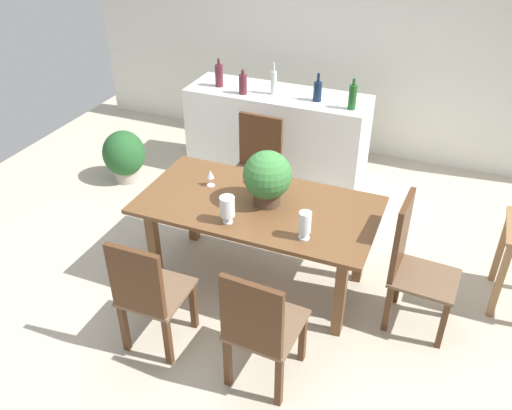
{
  "coord_description": "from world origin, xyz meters",
  "views": [
    {
      "loc": [
        1.28,
        -3.26,
        2.95
      ],
      "look_at": [
        -0.07,
        0.05,
        0.64
      ],
      "focal_mm": 37.64,
      "sensor_mm": 36.0,
      "label": 1
    }
  ],
  "objects_px": {
    "chair_foot_end": "(412,261)",
    "kitchen_counter": "(277,135)",
    "potted_plant_floor": "(124,155)",
    "wine_bottle_tall": "(352,97)",
    "chair_near_right": "(259,326)",
    "wine_bottle_dark": "(243,84)",
    "chair_far_left": "(256,163)",
    "chair_near_left": "(148,292)",
    "wine_bottle_clear": "(219,75)",
    "crystal_vase_left": "(305,223)",
    "flower_centerpiece": "(267,177)",
    "crystal_vase_center_near": "(227,207)",
    "wine_bottle_green": "(274,82)",
    "wine_bottle_amber": "(318,91)",
    "dining_table": "(258,214)",
    "wine_glass": "(210,175)"
  },
  "relations": [
    {
      "from": "crystal_vase_center_near",
      "to": "wine_bottle_green",
      "type": "bearing_deg",
      "value": 101.59
    },
    {
      "from": "flower_centerpiece",
      "to": "potted_plant_floor",
      "type": "relative_size",
      "value": 0.76
    },
    {
      "from": "chair_foot_end",
      "to": "kitchen_counter",
      "type": "relative_size",
      "value": 0.55
    },
    {
      "from": "chair_foot_end",
      "to": "wine_bottle_tall",
      "type": "height_order",
      "value": "wine_bottle_tall"
    },
    {
      "from": "chair_near_right",
      "to": "wine_bottle_tall",
      "type": "xyz_separation_m",
      "value": [
        -0.09,
        2.57,
        0.55
      ]
    },
    {
      "from": "chair_near_left",
      "to": "wine_glass",
      "type": "xyz_separation_m",
      "value": [
        -0.04,
        1.06,
        0.34
      ]
    },
    {
      "from": "chair_foot_end",
      "to": "potted_plant_floor",
      "type": "xyz_separation_m",
      "value": [
        -3.12,
        1.0,
        -0.26
      ]
    },
    {
      "from": "wine_bottle_clear",
      "to": "chair_foot_end",
      "type": "bearing_deg",
      "value": -36.17
    },
    {
      "from": "chair_far_left",
      "to": "wine_bottle_dark",
      "type": "bearing_deg",
      "value": 124.07
    },
    {
      "from": "wine_bottle_clear",
      "to": "wine_bottle_dark",
      "type": "xyz_separation_m",
      "value": [
        0.31,
        -0.1,
        -0.02
      ]
    },
    {
      "from": "wine_bottle_tall",
      "to": "kitchen_counter",
      "type": "bearing_deg",
      "value": 170.51
    },
    {
      "from": "dining_table",
      "to": "wine_bottle_amber",
      "type": "distance_m",
      "value": 1.73
    },
    {
      "from": "potted_plant_floor",
      "to": "wine_bottle_tall",
      "type": "bearing_deg",
      "value": 14.96
    },
    {
      "from": "dining_table",
      "to": "chair_far_left",
      "type": "distance_m",
      "value": 1.05
    },
    {
      "from": "chair_foot_end",
      "to": "potted_plant_floor",
      "type": "relative_size",
      "value": 1.84
    },
    {
      "from": "wine_bottle_clear",
      "to": "wine_bottle_tall",
      "type": "height_order",
      "value": "wine_bottle_tall"
    },
    {
      "from": "wine_bottle_dark",
      "to": "chair_far_left",
      "type": "bearing_deg",
      "value": -57.3
    },
    {
      "from": "wine_bottle_dark",
      "to": "potted_plant_floor",
      "type": "relative_size",
      "value": 0.44
    },
    {
      "from": "chair_far_left",
      "to": "kitchen_counter",
      "type": "bearing_deg",
      "value": 97.49
    },
    {
      "from": "chair_near_right",
      "to": "crystal_vase_center_near",
      "type": "height_order",
      "value": "crystal_vase_center_near"
    },
    {
      "from": "wine_bottle_amber",
      "to": "potted_plant_floor",
      "type": "xyz_separation_m",
      "value": [
        -1.89,
        -0.68,
        -0.75
      ]
    },
    {
      "from": "chair_foot_end",
      "to": "kitchen_counter",
      "type": "bearing_deg",
      "value": 47.21
    },
    {
      "from": "crystal_vase_center_near",
      "to": "kitchen_counter",
      "type": "bearing_deg",
      "value": 100.59
    },
    {
      "from": "chair_near_right",
      "to": "kitchen_counter",
      "type": "distance_m",
      "value": 2.85
    },
    {
      "from": "chair_near_left",
      "to": "crystal_vase_left",
      "type": "bearing_deg",
      "value": -143.21
    },
    {
      "from": "chair_near_left",
      "to": "chair_near_right",
      "type": "xyz_separation_m",
      "value": [
        0.81,
        -0.01,
        0.0
      ]
    },
    {
      "from": "chair_near_left",
      "to": "kitchen_counter",
      "type": "height_order",
      "value": "chair_near_left"
    },
    {
      "from": "wine_glass",
      "to": "kitchen_counter",
      "type": "xyz_separation_m",
      "value": [
        -0.04,
        1.64,
        -0.38
      ]
    },
    {
      "from": "dining_table",
      "to": "flower_centerpiece",
      "type": "xyz_separation_m",
      "value": [
        0.07,
        0.03,
        0.33
      ]
    },
    {
      "from": "crystal_vase_center_near",
      "to": "wine_bottle_tall",
      "type": "xyz_separation_m",
      "value": [
        0.41,
        1.92,
        0.18
      ]
    },
    {
      "from": "crystal_vase_left",
      "to": "wine_bottle_tall",
      "type": "distance_m",
      "value": 1.92
    },
    {
      "from": "wine_bottle_amber",
      "to": "crystal_vase_center_near",
      "type": "bearing_deg",
      "value": -91.43
    },
    {
      "from": "wine_bottle_tall",
      "to": "chair_near_left",
      "type": "bearing_deg",
      "value": -105.61
    },
    {
      "from": "dining_table",
      "to": "kitchen_counter",
      "type": "bearing_deg",
      "value": 105.67
    },
    {
      "from": "wine_glass",
      "to": "wine_bottle_green",
      "type": "relative_size",
      "value": 0.43
    },
    {
      "from": "dining_table",
      "to": "kitchen_counter",
      "type": "relative_size",
      "value": 0.96
    },
    {
      "from": "wine_bottle_clear",
      "to": "dining_table",
      "type": "bearing_deg",
      "value": -56.43
    },
    {
      "from": "chair_far_left",
      "to": "chair_foot_end",
      "type": "height_order",
      "value": "chair_foot_end"
    },
    {
      "from": "chair_foot_end",
      "to": "wine_bottle_tall",
      "type": "distance_m",
      "value": 1.89
    },
    {
      "from": "chair_far_left",
      "to": "flower_centerpiece",
      "type": "distance_m",
      "value": 1.14
    },
    {
      "from": "wine_bottle_green",
      "to": "chair_far_left",
      "type": "bearing_deg",
      "value": -81.4
    },
    {
      "from": "chair_near_left",
      "to": "wine_bottle_tall",
      "type": "relative_size",
      "value": 3.17
    },
    {
      "from": "kitchen_counter",
      "to": "flower_centerpiece",
      "type": "bearing_deg",
      "value": -72.1
    },
    {
      "from": "crystal_vase_left",
      "to": "flower_centerpiece",
      "type": "bearing_deg",
      "value": 141.33
    },
    {
      "from": "dining_table",
      "to": "wine_bottle_dark",
      "type": "bearing_deg",
      "value": 116.94
    },
    {
      "from": "crystal_vase_left",
      "to": "wine_bottle_amber",
      "type": "distance_m",
      "value": 2.05
    },
    {
      "from": "dining_table",
      "to": "wine_bottle_clear",
      "type": "xyz_separation_m",
      "value": [
        -1.12,
        1.68,
        0.41
      ]
    },
    {
      "from": "chair_near_right",
      "to": "flower_centerpiece",
      "type": "xyz_separation_m",
      "value": [
        -0.34,
        0.99,
        0.47
      ]
    },
    {
      "from": "chair_near_left",
      "to": "wine_bottle_tall",
      "type": "bearing_deg",
      "value": -106.15
    },
    {
      "from": "wine_bottle_clear",
      "to": "wine_bottle_green",
      "type": "bearing_deg",
      "value": 0.62
    }
  ]
}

